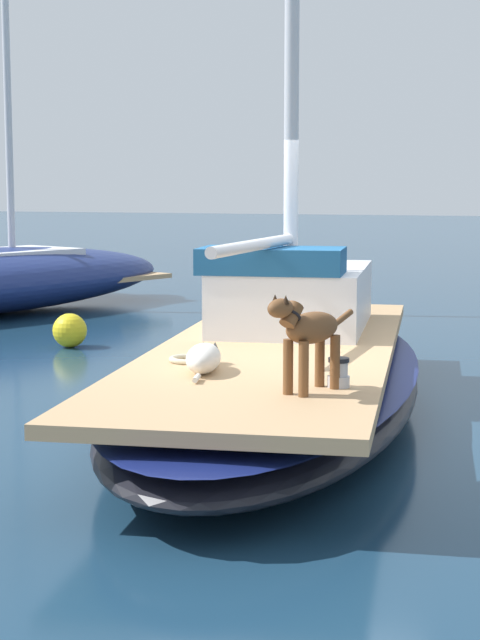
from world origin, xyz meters
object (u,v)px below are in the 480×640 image
dog_white (204,358)px  mooring_buoy (70,330)px  dog_brown (308,332)px  deck_winch (339,373)px  sailboat_main (276,381)px  coiled_rope (189,359)px

dog_white → mooring_buoy: (-3.53, 4.43, -0.55)m
dog_brown → mooring_buoy: (-4.49, 4.94, -0.86)m
dog_white → deck_winch: bearing=-13.1°
dog_white → deck_winch: (1.12, -0.26, -0.01)m
dog_white → sailboat_main: bearing=84.4°
dog_white → coiled_rope: bearing=126.2°
deck_winch → coiled_rope: deck_winch is taller
dog_white → mooring_buoy: bearing=128.6°
dog_brown → mooring_buoy: 6.73m
sailboat_main → mooring_buoy: sailboat_main is taller
dog_white → coiled_rope: size_ratio=2.91×
dog_brown → deck_winch: 0.44m
deck_winch → dog_white: bearing=166.9°
sailboat_main → coiled_rope: size_ratio=23.22×
dog_white → coiled_rope: dog_white is taller
dog_brown → coiled_rope: (-1.23, 0.89, -0.40)m
sailboat_main → coiled_rope: (-0.41, -1.07, 0.35)m
mooring_buoy → dog_brown: bearing=-47.7°
dog_brown → coiled_rope: size_ratio=2.78×
dog_white → dog_brown: (0.96, -0.51, 0.32)m
sailboat_main → mooring_buoy: size_ratio=17.10×
sailboat_main → mooring_buoy: 4.74m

